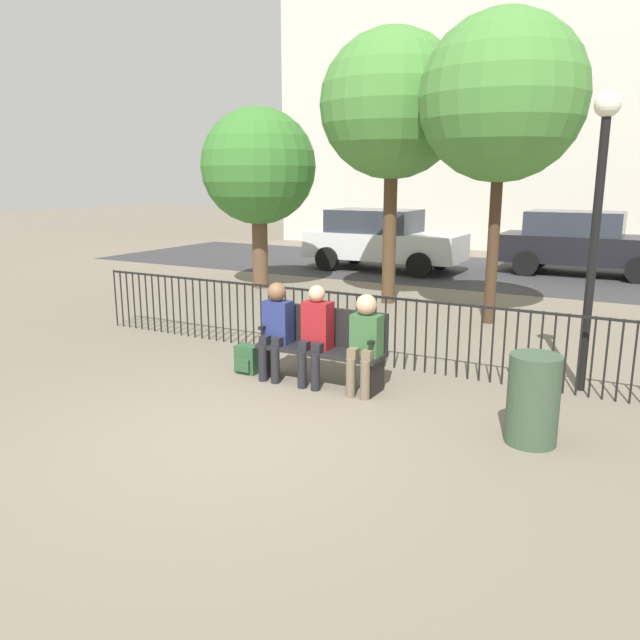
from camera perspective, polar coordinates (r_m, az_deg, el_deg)
ground_plane at (r=6.23m, az=-7.91°, el=-10.39°), size 80.00×80.00×0.00m
park_bench at (r=7.54m, az=0.28°, el=-2.19°), size 1.58×0.45×0.92m
seated_person_0 at (r=7.68m, az=-4.04°, el=-0.43°), size 0.34×0.39×1.21m
seated_person_1 at (r=7.40m, az=-0.40°, el=-0.96°), size 0.34×0.39×1.22m
seated_person_2 at (r=7.12m, az=4.11°, el=-1.61°), size 0.34×0.39×1.17m
backpack at (r=8.06m, az=-6.64°, el=-3.59°), size 0.29×0.24×0.36m
fence_railing at (r=8.38m, az=3.37°, el=-0.18°), size 9.01×0.03×0.95m
tree_0 at (r=14.16m, az=-5.66°, el=13.71°), size 2.53×2.53×3.96m
tree_1 at (r=12.46m, az=6.66°, el=18.87°), size 2.76×2.76×5.17m
tree_2 at (r=10.99m, az=16.32°, el=18.88°), size 2.68×2.68×5.05m
lamp_post at (r=7.66m, az=24.13°, el=10.27°), size 0.28×0.28×3.36m
street_surface at (r=17.10m, az=16.72°, el=4.10°), size 24.00×6.00×0.01m
parked_car_0 at (r=17.44m, az=22.88°, el=6.58°), size 4.20×1.94×1.62m
parked_car_1 at (r=17.06m, az=5.66°, el=7.40°), size 4.20×1.94×1.62m
building_facade at (r=25.20m, az=21.97°, el=21.96°), size 20.00×6.00×13.62m
trash_bin at (r=6.19m, az=18.91°, el=-6.89°), size 0.48×0.48×0.86m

